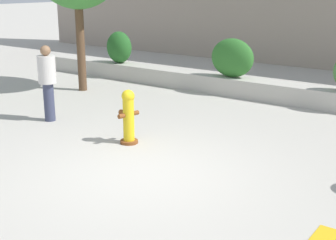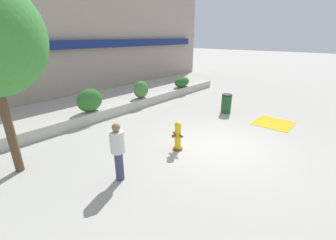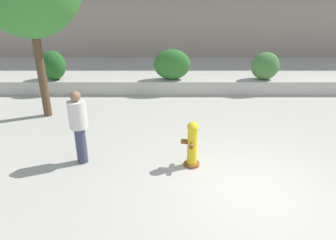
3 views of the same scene
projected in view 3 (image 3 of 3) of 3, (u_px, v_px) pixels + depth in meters
name	position (u px, v px, depth m)	size (l,w,h in m)	color
ground_plane	(256.00, 193.00, 6.51)	(120.00, 120.00, 0.00)	#B2ADA3
planter_wall_low	(216.00, 86.00, 11.88)	(18.00, 0.70, 0.50)	#B7B2A8
hedge_bush_0	(52.00, 65.00, 11.55)	(0.90, 0.70, 1.04)	#235B23
hedge_bush_1	(171.00, 65.00, 11.55)	(1.29, 0.61, 1.09)	#2D6B28
hedge_bush_2	(264.00, 66.00, 11.58)	(1.00, 0.62, 0.98)	#427538
fire_hydrant	(191.00, 144.00, 7.23)	(0.46, 0.48, 1.08)	brown
pedestrian	(78.00, 123.00, 7.18)	(0.56, 0.56, 1.73)	#383D56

